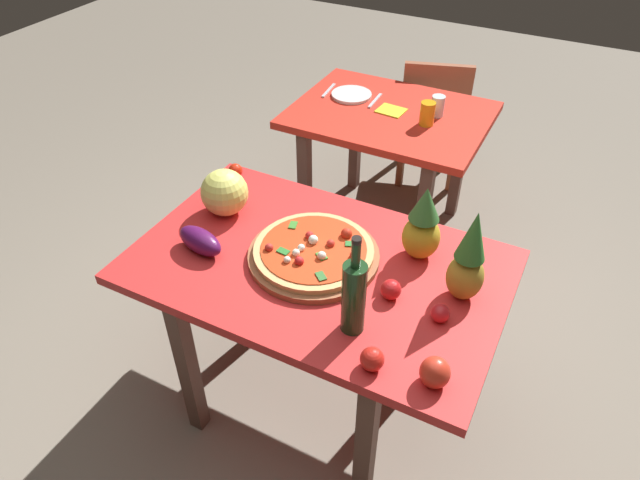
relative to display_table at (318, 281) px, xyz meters
name	(u,v)px	position (x,y,z in m)	size (l,w,h in m)	color
ground_plane	(318,391)	(0.00, 0.00, -0.67)	(10.00, 10.00, 0.00)	gray
display_table	(318,281)	(0.00, 0.00, 0.00)	(1.34, 0.84, 0.76)	brown
background_table	(389,131)	(-0.21, 1.23, -0.02)	(1.01, 0.77, 0.76)	brown
dining_chair	(433,115)	(-0.15, 1.84, -0.19)	(0.50, 0.50, 0.85)	#965534
pizza_board	(314,256)	(-0.03, 0.01, 0.10)	(0.48, 0.48, 0.03)	#965534
pizza	(314,250)	(-0.02, 0.01, 0.13)	(0.44, 0.44, 0.06)	tan
wine_bottle	(354,296)	(0.24, -0.23, 0.23)	(0.08, 0.08, 0.37)	#1A3A1B
pineapple_left	(422,227)	(0.31, 0.21, 0.22)	(0.14, 0.14, 0.29)	#B39823
pineapple_right	(468,261)	(0.51, 0.07, 0.25)	(0.12, 0.12, 0.35)	#AA8A2A
melon	(224,193)	(-0.47, 0.11, 0.19)	(0.19, 0.19, 0.19)	#DFE066
bell_pepper	(435,372)	(0.54, -0.31, 0.14)	(0.09, 0.09, 0.10)	red
eggplant	(200,241)	(-0.42, -0.14, 0.14)	(0.20, 0.09, 0.09)	#4A1247
tomato_near_board	(391,290)	(0.30, -0.04, 0.13)	(0.07, 0.07, 0.07)	red
tomato_at_corner	(440,313)	(0.48, -0.07, 0.12)	(0.06, 0.06, 0.06)	red
tomato_by_bottle	(235,171)	(-0.58, 0.34, 0.12)	(0.06, 0.06, 0.06)	red
tomato_beside_pepper	(372,359)	(0.36, -0.34, 0.13)	(0.07, 0.07, 0.07)	red
drinking_glass_juice	(427,114)	(0.00, 1.18, 0.15)	(0.07, 0.07, 0.12)	orange
drinking_glass_water	(438,106)	(0.02, 1.30, 0.14)	(0.07, 0.07, 0.11)	silver
dinner_plate	(352,95)	(-0.47, 1.31, 0.10)	(0.22, 0.22, 0.02)	white
fork_utensil	(329,90)	(-0.61, 1.31, 0.10)	(0.02, 0.18, 0.01)	silver
knife_utensil	(375,101)	(-0.33, 1.31, 0.10)	(0.02, 0.18, 0.01)	silver
napkin_folded	(391,111)	(-0.21, 1.24, 0.09)	(0.14, 0.12, 0.01)	yellow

